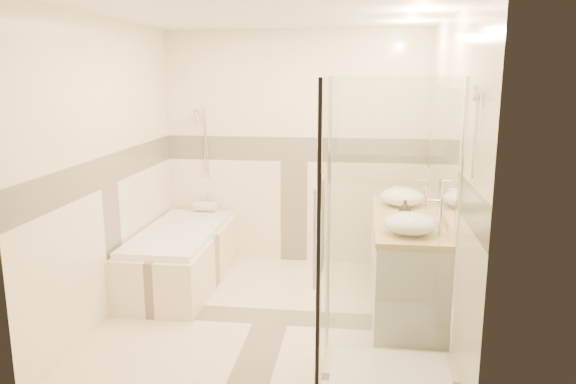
# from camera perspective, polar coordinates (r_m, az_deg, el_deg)

# --- Properties ---
(room) EXTENTS (2.82, 3.02, 2.52)m
(room) POSITION_cam_1_polar(r_m,az_deg,el_deg) (4.58, -0.94, 1.94)
(room) COLOR beige
(room) RESTS_ON ground
(bathtub) EXTENTS (0.75, 1.70, 0.56)m
(bathtub) POSITION_cam_1_polar(r_m,az_deg,el_deg) (5.66, -10.88, -6.20)
(bathtub) COLOR beige
(bathtub) RESTS_ON ground
(vanity) EXTENTS (0.58, 1.62, 0.85)m
(vanity) POSITION_cam_1_polar(r_m,az_deg,el_deg) (5.04, 11.81, -7.16)
(vanity) COLOR white
(vanity) RESTS_ON ground
(shower_enclosure) EXTENTS (0.96, 0.93, 2.04)m
(shower_enclosure) POSITION_cam_1_polar(r_m,az_deg,el_deg) (3.81, 8.75, -12.23)
(shower_enclosure) COLOR beige
(shower_enclosure) RESTS_ON ground
(vessel_sink_near) EXTENTS (0.41, 0.41, 0.16)m
(vessel_sink_near) POSITION_cam_1_polar(r_m,az_deg,el_deg) (5.31, 11.51, -0.47)
(vessel_sink_near) COLOR white
(vessel_sink_near) RESTS_ON vanity
(vessel_sink_far) EXTENTS (0.41, 0.41, 0.16)m
(vessel_sink_far) POSITION_cam_1_polar(r_m,az_deg,el_deg) (4.40, 12.31, -3.13)
(vessel_sink_far) COLOR white
(vessel_sink_far) RESTS_ON vanity
(faucet_near) EXTENTS (0.11, 0.03, 0.26)m
(faucet_near) POSITION_cam_1_polar(r_m,az_deg,el_deg) (5.32, 13.86, 0.17)
(faucet_near) COLOR silver
(faucet_near) RESTS_ON vanity
(faucet_far) EXTENTS (0.12, 0.03, 0.28)m
(faucet_far) POSITION_cam_1_polar(r_m,az_deg,el_deg) (4.40, 15.16, -2.16)
(faucet_far) COLOR silver
(faucet_far) RESTS_ON vanity
(amenity_bottle_a) EXTENTS (0.07, 0.08, 0.14)m
(amenity_bottle_a) POSITION_cam_1_polar(r_m,az_deg,el_deg) (4.73, 11.97, -2.15)
(amenity_bottle_a) COLOR black
(amenity_bottle_a) RESTS_ON vanity
(amenity_bottle_b) EXTENTS (0.14, 0.14, 0.14)m
(amenity_bottle_b) POSITION_cam_1_polar(r_m,az_deg,el_deg) (4.93, 11.79, -1.59)
(amenity_bottle_b) COLOR black
(amenity_bottle_b) RESTS_ON vanity
(folded_towels) EXTENTS (0.23, 0.31, 0.09)m
(folded_towels) POSITION_cam_1_polar(r_m,az_deg,el_deg) (5.60, 11.29, -0.19)
(folded_towels) COLOR silver
(folded_towels) RESTS_ON vanity
(rolled_towel) EXTENTS (0.24, 0.11, 0.11)m
(rolled_towel) POSITION_cam_1_polar(r_m,az_deg,el_deg) (6.23, -8.42, -1.47)
(rolled_towel) COLOR silver
(rolled_towel) RESTS_ON bathtub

